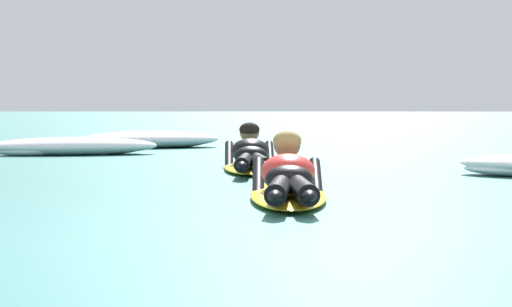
# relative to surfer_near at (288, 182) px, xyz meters

# --- Properties ---
(ground_plane) EXTENTS (120.00, 120.00, 0.00)m
(ground_plane) POSITION_rel_surfer_near_xyz_m (0.30, 7.58, -0.13)
(ground_plane) COLOR #387A75
(surfer_near) EXTENTS (0.62, 2.59, 0.53)m
(surfer_near) POSITION_rel_surfer_near_xyz_m (0.00, 0.00, 0.00)
(surfer_near) COLOR yellow
(surfer_near) RESTS_ON ground
(surfer_far) EXTENTS (0.69, 2.67, 0.54)m
(surfer_far) POSITION_rel_surfer_near_xyz_m (-0.43, 3.15, 0.00)
(surfer_far) COLOR yellow
(surfer_far) RESTS_ON ground
(whitewater_mid_left) EXTENTS (2.37, 1.29, 0.24)m
(whitewater_mid_left) POSITION_rel_surfer_near_xyz_m (-2.96, 6.32, -0.02)
(whitewater_mid_left) COLOR white
(whitewater_mid_left) RESTS_ON ground
(whitewater_back) EXTENTS (2.39, 1.71, 0.26)m
(whitewater_back) POSITION_rel_surfer_near_xyz_m (-2.23, 8.53, -0.01)
(whitewater_back) COLOR white
(whitewater_back) RESTS_ON ground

